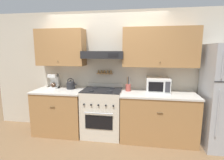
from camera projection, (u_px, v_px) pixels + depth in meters
ground_plane at (99, 143)px, 3.32m from camera, size 16.00×16.00×0.00m
wall_back at (109, 64)px, 3.68m from camera, size 5.20×0.46×2.55m
counter_left at (61, 111)px, 3.72m from camera, size 1.03×0.69×0.93m
counter_right at (158, 117)px, 3.41m from camera, size 1.43×0.69×0.93m
stove_range at (102, 112)px, 3.58m from camera, size 0.78×0.66×1.04m
tea_kettle at (71, 85)px, 3.72m from camera, size 0.22×0.17×0.23m
coffee_maker at (54, 81)px, 3.79m from camera, size 0.17×0.20×0.32m
microwave at (158, 85)px, 3.45m from camera, size 0.45×0.39×0.28m
utensil_crock at (128, 87)px, 3.53m from camera, size 0.11×0.11×0.29m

